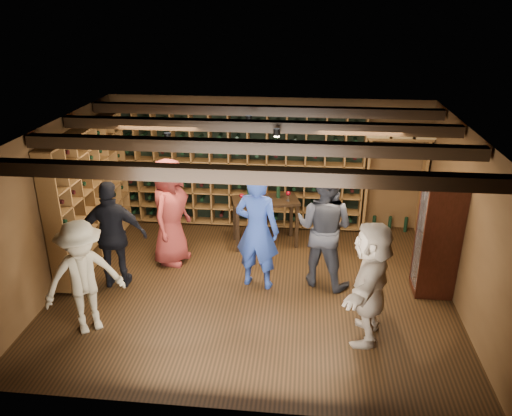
# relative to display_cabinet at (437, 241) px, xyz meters

# --- Properties ---
(ground) EXTENTS (6.00, 6.00, 0.00)m
(ground) POSITION_rel_display_cabinet_xyz_m (-2.71, -0.20, -0.86)
(ground) COLOR black
(ground) RESTS_ON ground
(room_shell) EXTENTS (6.00, 6.00, 6.00)m
(room_shell) POSITION_rel_display_cabinet_xyz_m (-2.71, -0.15, 1.56)
(room_shell) COLOR brown
(room_shell) RESTS_ON ground
(wine_rack_back) EXTENTS (4.65, 0.30, 2.20)m
(wine_rack_back) POSITION_rel_display_cabinet_xyz_m (-3.24, 2.13, 0.29)
(wine_rack_back) COLOR brown
(wine_rack_back) RESTS_ON ground
(wine_rack_left) EXTENTS (0.30, 2.65, 2.20)m
(wine_rack_left) POSITION_rel_display_cabinet_xyz_m (-5.54, 0.62, 0.29)
(wine_rack_left) COLOR brown
(wine_rack_left) RESTS_ON ground
(crate_shelf) EXTENTS (1.20, 0.32, 2.07)m
(crate_shelf) POSITION_rel_display_cabinet_xyz_m (-0.31, 2.12, 0.71)
(crate_shelf) COLOR brown
(crate_shelf) RESTS_ON ground
(display_cabinet) EXTENTS (0.55, 0.50, 1.75)m
(display_cabinet) POSITION_rel_display_cabinet_xyz_m (0.00, 0.00, 0.00)
(display_cabinet) COLOR black
(display_cabinet) RESTS_ON ground
(man_blue_shirt) EXTENTS (0.77, 0.59, 1.88)m
(man_blue_shirt) POSITION_rel_display_cabinet_xyz_m (-2.67, -0.08, 0.08)
(man_blue_shirt) COLOR navy
(man_blue_shirt) RESTS_ON ground
(man_grey_suit) EXTENTS (1.13, 1.03, 1.90)m
(man_grey_suit) POSITION_rel_display_cabinet_xyz_m (-1.66, 0.10, 0.09)
(man_grey_suit) COLOR #212227
(man_grey_suit) RESTS_ON ground
(guest_red_floral) EXTENTS (0.77, 1.00, 1.83)m
(guest_red_floral) POSITION_rel_display_cabinet_xyz_m (-4.18, 0.54, 0.06)
(guest_red_floral) COLOR maroon
(guest_red_floral) RESTS_ON ground
(guest_woman_black) EXTENTS (1.05, 0.52, 1.72)m
(guest_woman_black) POSITION_rel_display_cabinet_xyz_m (-4.83, -0.31, 0.00)
(guest_woman_black) COLOR black
(guest_woman_black) RESTS_ON ground
(guest_khaki) EXTENTS (1.19, 1.09, 1.61)m
(guest_khaki) POSITION_rel_display_cabinet_xyz_m (-4.82, -1.45, -0.05)
(guest_khaki) COLOR gray
(guest_khaki) RESTS_ON ground
(guest_beige) EXTENTS (0.82, 1.62, 1.67)m
(guest_beige) POSITION_rel_display_cabinet_xyz_m (-1.10, -1.23, -0.02)
(guest_beige) COLOR gray
(guest_beige) RESTS_ON ground
(tasting_table) EXTENTS (1.26, 0.85, 1.15)m
(tasting_table) POSITION_rel_display_cabinet_xyz_m (-2.67, 1.34, -0.09)
(tasting_table) COLOR black
(tasting_table) RESTS_ON ground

